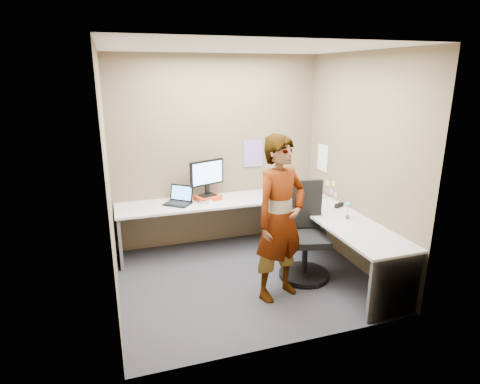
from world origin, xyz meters
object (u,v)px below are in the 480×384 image
object	(u,v)px
desk	(268,220)
office_chair	(304,240)
person	(280,219)
monitor	(207,175)

from	to	relation	value
desk	office_chair	world-z (taller)	office_chair
office_chair	person	xyz separation A→B (m)	(-0.48, -0.33, 0.45)
desk	monitor	distance (m)	1.06
person	office_chair	bearing A→B (deg)	14.86
desk	person	distance (m)	0.92
monitor	person	xyz separation A→B (m)	(0.46, -1.50, -0.17)
office_chair	monitor	bearing A→B (deg)	141.56
office_chair	desk	bearing A→B (deg)	132.06
desk	monitor	xyz separation A→B (m)	(-0.65, 0.66, 0.50)
desk	monitor	bearing A→B (deg)	134.61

